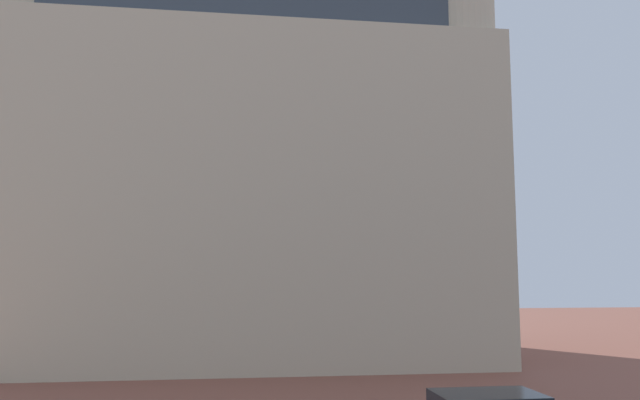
% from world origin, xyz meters
% --- Properties ---
extents(landmark_building, '(22.91, 14.77, 32.00)m').
position_xyz_m(landmark_building, '(-1.52, 28.51, 9.19)').
color(landmark_building, beige).
rests_on(landmark_building, ground_plane).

